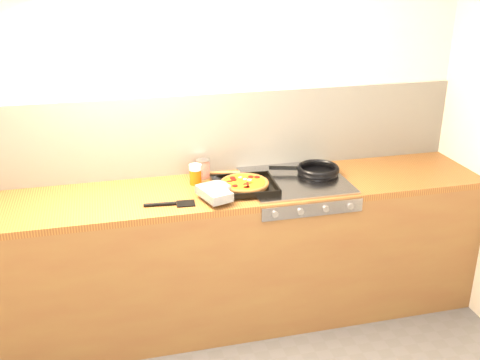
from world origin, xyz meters
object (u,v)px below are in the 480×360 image
object	(u,v)px
pizza_on_tray	(236,186)
juice_glass	(195,174)
tomato_can	(203,169)
frying_pan	(317,170)

from	to	relation	value
pizza_on_tray	juice_glass	size ratio (longest dim) A/B	3.96
tomato_can	juice_glass	distance (m)	0.11
frying_pan	tomato_can	distance (m)	0.71
frying_pan	tomato_can	world-z (taller)	tomato_can
pizza_on_tray	frying_pan	bearing A→B (deg)	13.23
pizza_on_tray	tomato_can	bearing A→B (deg)	117.27
pizza_on_tray	tomato_can	xyz separation A→B (m)	(-0.14, 0.27, 0.02)
frying_pan	juice_glass	bearing A→B (deg)	175.92
pizza_on_tray	frying_pan	distance (m)	0.56
pizza_on_tray	frying_pan	xyz separation A→B (m)	(0.55, 0.13, -0.00)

